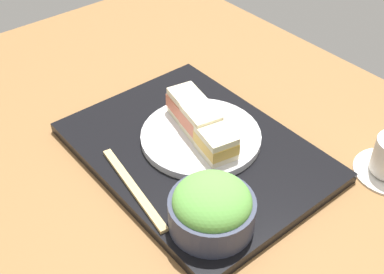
% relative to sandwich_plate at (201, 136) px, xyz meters
% --- Properties ---
extents(ground_plane, '(1.40, 1.00, 0.03)m').
position_rel_sandwich_plate_xyz_m(ground_plane, '(0.04, -0.04, -0.04)').
color(ground_plane, brown).
extents(serving_tray, '(0.45, 0.34, 0.02)m').
position_rel_sandwich_plate_xyz_m(serving_tray, '(0.01, -0.02, -0.02)').
color(serving_tray, black).
rests_on(serving_tray, ground_plane).
extents(sandwich_plate, '(0.22, 0.22, 0.01)m').
position_rel_sandwich_plate_xyz_m(sandwich_plate, '(0.00, 0.00, 0.00)').
color(sandwich_plate, silver).
rests_on(sandwich_plate, serving_tray).
extents(sandwich_near, '(0.08, 0.07, 0.05)m').
position_rel_sandwich_plate_xyz_m(sandwich_near, '(-0.06, 0.01, 0.03)').
color(sandwich_near, beige).
rests_on(sandwich_near, sandwich_plate).
extents(sandwich_middle, '(0.08, 0.07, 0.05)m').
position_rel_sandwich_plate_xyz_m(sandwich_middle, '(-0.00, -0.00, 0.03)').
color(sandwich_middle, beige).
rests_on(sandwich_middle, sandwich_plate).
extents(sandwich_far, '(0.08, 0.06, 0.05)m').
position_rel_sandwich_plate_xyz_m(sandwich_far, '(0.06, -0.01, 0.03)').
color(sandwich_far, beige).
rests_on(sandwich_far, sandwich_plate).
extents(salad_bowl, '(0.13, 0.13, 0.08)m').
position_rel_sandwich_plate_xyz_m(salad_bowl, '(0.16, -0.12, 0.03)').
color(salad_bowl, '#33384C').
rests_on(salad_bowl, serving_tray).
extents(chopsticks_pair, '(0.21, 0.04, 0.01)m').
position_rel_sandwich_plate_xyz_m(chopsticks_pair, '(0.03, -0.17, -0.00)').
color(chopsticks_pair, tan).
rests_on(chopsticks_pair, serving_tray).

